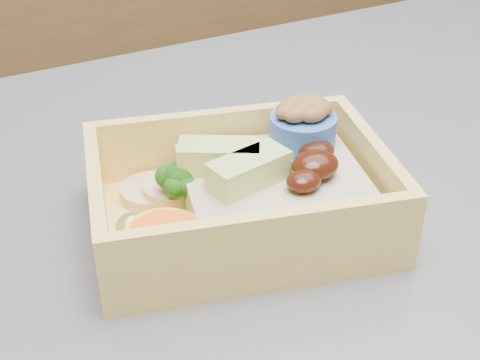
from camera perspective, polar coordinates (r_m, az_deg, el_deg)
name	(u,v)px	position (r m, az deg, el deg)	size (l,w,h in m)	color
bento_box	(248,192)	(0.43, 0.73, -1.07)	(0.21, 0.18, 0.07)	#F2CD64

